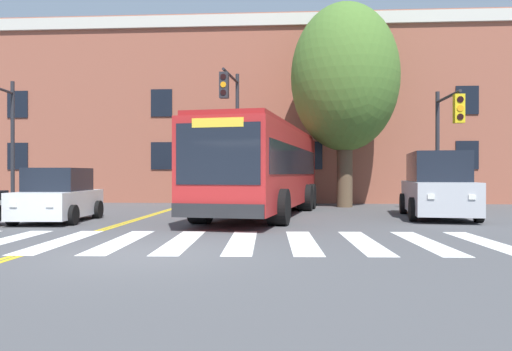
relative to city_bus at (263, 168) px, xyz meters
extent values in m
plane|color=#4C4C4F|center=(-1.80, -8.90, -1.71)|extent=(120.00, 120.00, 0.00)
cube|color=white|center=(-5.47, -7.31, -1.71)|extent=(0.74, 3.93, 0.01)
cube|color=white|center=(-4.13, -7.26, -1.71)|extent=(0.74, 3.93, 0.01)
cube|color=white|center=(-2.79, -7.20, -1.71)|extent=(0.74, 3.93, 0.01)
cube|color=white|center=(-1.46, -7.15, -1.71)|extent=(0.74, 3.93, 0.01)
cube|color=white|center=(-0.12, -7.09, -1.71)|extent=(0.74, 3.93, 0.01)
cube|color=white|center=(1.22, -7.04, -1.71)|extent=(0.74, 3.93, 0.01)
cube|color=white|center=(2.55, -6.99, -1.71)|extent=(0.74, 3.93, 0.01)
cube|color=white|center=(3.89, -6.93, -1.71)|extent=(0.74, 3.93, 0.01)
cube|color=white|center=(5.23, -6.88, -1.71)|extent=(0.74, 3.93, 0.01)
cube|color=gold|center=(-4.14, 6.85, -1.71)|extent=(0.12, 36.00, 0.01)
cube|color=gold|center=(-3.98, 6.85, -1.71)|extent=(0.12, 36.00, 0.01)
cube|color=#B22323|center=(0.00, -0.03, -0.01)|extent=(4.24, 11.21, 2.64)
cube|color=black|center=(1.24, -0.23, 0.25)|extent=(1.66, 9.94, 0.95)
cube|color=black|center=(-1.25, 0.18, 0.25)|extent=(1.66, 9.94, 0.95)
cube|color=black|center=(-0.89, -5.44, 0.30)|extent=(2.22, 0.39, 1.59)
cube|color=yellow|center=(-0.89, -5.44, 1.10)|extent=(1.36, 0.25, 0.24)
cube|color=#232326|center=(-0.90, -5.47, -1.15)|extent=(2.43, 0.50, 0.36)
cube|color=maroon|center=(0.00, -0.03, 1.39)|extent=(4.02, 10.75, 0.16)
cylinder|color=black|center=(0.62, -3.57, -1.18)|extent=(0.73, 1.15, 1.07)
cylinder|color=black|center=(-1.73, -3.18, -1.18)|extent=(0.73, 1.15, 1.07)
cylinder|color=black|center=(1.57, 2.21, -1.18)|extent=(0.73, 1.15, 1.07)
cylinder|color=black|center=(-0.78, 2.59, -1.18)|extent=(0.73, 1.15, 1.07)
cylinder|color=black|center=(1.75, 3.29, -1.18)|extent=(0.73, 1.15, 1.07)
cylinder|color=black|center=(-0.60, 3.68, -1.18)|extent=(0.73, 1.15, 1.07)
cube|color=white|center=(-6.32, -2.83, -1.15)|extent=(1.89, 3.70, 0.80)
cube|color=black|center=(-6.32, -2.79, -0.39)|extent=(1.64, 2.06, 0.72)
cube|color=white|center=(-5.71, -4.62, -1.07)|extent=(0.20, 0.05, 0.14)
cube|color=white|center=(-6.73, -4.68, -1.07)|extent=(0.20, 0.05, 0.14)
cylinder|color=black|center=(-5.39, -3.90, -1.41)|extent=(0.25, 0.61, 0.60)
cylinder|color=black|center=(-7.13, -3.99, -1.41)|extent=(0.25, 0.61, 0.60)
cylinder|color=black|center=(-5.51, -1.66, -1.41)|extent=(0.25, 0.61, 0.60)
cylinder|color=black|center=(-7.25, -1.76, -1.41)|extent=(0.25, 0.61, 0.60)
cube|color=#B7BABF|center=(5.98, -0.62, -0.99)|extent=(2.51, 5.19, 1.03)
cube|color=black|center=(5.99, -0.57, 0.02)|extent=(2.08, 3.29, 1.00)
cube|color=white|center=(6.23, -3.19, -0.89)|extent=(0.20, 0.06, 0.14)
cube|color=white|center=(5.10, -3.05, -0.89)|extent=(0.20, 0.06, 0.14)
cylinder|color=black|center=(6.75, -2.28, -1.33)|extent=(0.31, 0.78, 0.76)
cylinder|color=black|center=(4.83, -2.04, -1.33)|extent=(0.31, 0.78, 0.76)
cylinder|color=black|center=(7.14, 0.79, -1.33)|extent=(0.31, 0.78, 0.76)
cylinder|color=black|center=(5.21, 1.03, -1.33)|extent=(0.31, 0.78, 0.76)
cube|color=slate|center=(0.41, 8.17, -1.12)|extent=(2.32, 4.92, 0.82)
cube|color=black|center=(0.43, 8.31, -0.31)|extent=(1.85, 2.45, 0.80)
cube|color=white|center=(0.65, 5.74, -1.04)|extent=(0.20, 0.06, 0.14)
cube|color=white|center=(-0.40, 5.86, -1.04)|extent=(0.20, 0.06, 0.14)
cylinder|color=black|center=(1.13, 6.61, -1.38)|extent=(0.30, 0.68, 0.66)
cylinder|color=black|center=(-0.66, 6.82, -1.38)|extent=(0.30, 0.68, 0.66)
cylinder|color=black|center=(1.49, 9.52, -1.38)|extent=(0.30, 0.68, 0.66)
cylinder|color=black|center=(-0.31, 9.74, -1.38)|extent=(0.30, 0.68, 0.66)
cube|color=white|center=(-7.24, -4.39, -1.03)|extent=(0.06, 0.20, 0.14)
cylinder|color=#28282D|center=(6.83, 2.26, 0.67)|extent=(0.16, 0.16, 4.77)
cylinder|color=#28282D|center=(6.82, 0.89, 2.65)|extent=(0.14, 2.73, 0.11)
cube|color=yellow|center=(6.80, -0.32, 2.05)|extent=(0.34, 0.28, 1.00)
cylinder|color=black|center=(6.80, -0.47, 2.35)|extent=(0.22, 0.03, 0.22)
cylinder|color=orange|center=(6.80, -0.47, 2.05)|extent=(0.22, 0.03, 0.22)
cylinder|color=black|center=(6.80, -0.47, 1.75)|extent=(0.22, 0.03, 0.22)
cylinder|color=#28282D|center=(-10.66, 2.16, 0.98)|extent=(0.16, 0.16, 5.38)
cylinder|color=#28282D|center=(-1.34, 3.74, 1.23)|extent=(0.16, 0.16, 5.88)
cylinder|color=#28282D|center=(-1.46, 2.30, 3.79)|extent=(0.35, 2.88, 0.11)
cube|color=#28282D|center=(-1.57, 1.01, 3.19)|extent=(0.36, 0.31, 1.00)
cylinder|color=black|center=(-1.58, 0.86, 3.49)|extent=(0.22, 0.05, 0.22)
cylinder|color=orange|center=(-1.58, 0.86, 3.19)|extent=(0.22, 0.05, 0.22)
cylinder|color=black|center=(-1.58, 0.86, 2.89)|extent=(0.22, 0.05, 0.22)
cylinder|color=brown|center=(3.42, 4.59, -0.20)|extent=(0.70, 0.70, 3.02)
ellipsoid|color=#4C752D|center=(3.42, 4.59, 4.13)|extent=(6.19, 6.31, 6.65)
cube|color=#9E5642|center=(-5.60, 11.57, 3.12)|extent=(38.19, 8.83, 9.68)
cube|color=beige|center=(-5.60, 7.08, 7.56)|extent=(38.19, 0.16, 0.60)
cube|color=black|center=(-13.23, 7.13, 0.71)|extent=(1.10, 0.06, 1.40)
cube|color=black|center=(-5.60, 7.13, 0.71)|extent=(1.10, 0.06, 1.40)
cube|color=black|center=(2.04, 7.13, 0.71)|extent=(1.10, 0.06, 1.40)
cube|color=black|center=(9.68, 7.13, 0.71)|extent=(1.10, 0.06, 1.40)
cube|color=black|center=(-13.23, 7.13, 3.41)|extent=(1.10, 0.06, 1.40)
cube|color=black|center=(-5.60, 7.13, 3.41)|extent=(1.10, 0.06, 1.40)
cube|color=black|center=(2.04, 7.13, 3.41)|extent=(1.10, 0.06, 1.40)
cube|color=black|center=(9.68, 7.13, 3.41)|extent=(1.10, 0.06, 1.40)
camera|label=1|loc=(0.92, -18.03, -0.20)|focal=35.00mm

